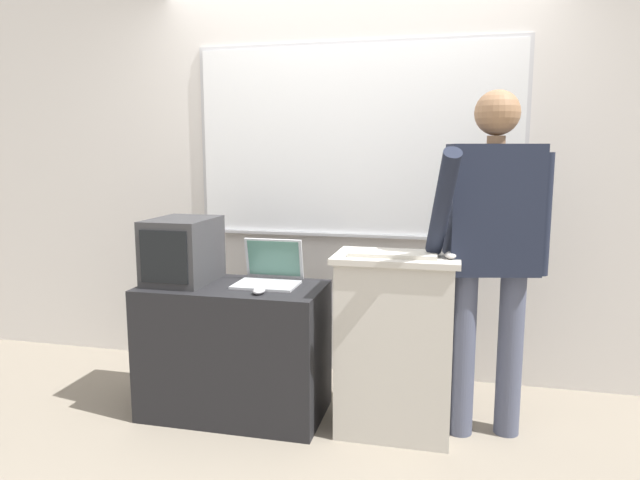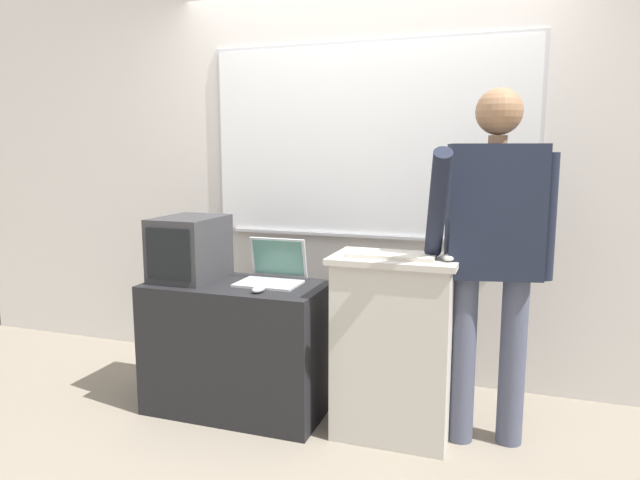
% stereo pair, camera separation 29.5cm
% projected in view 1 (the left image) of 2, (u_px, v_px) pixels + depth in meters
% --- Properties ---
extents(ground_plane, '(30.00, 30.00, 0.00)m').
position_uv_depth(ground_plane, '(306.00, 457.00, 2.80)').
color(ground_plane, gray).
extents(back_wall, '(6.40, 0.17, 2.96)m').
position_uv_depth(back_wall, '(353.00, 152.00, 3.73)').
color(back_wall, silver).
rests_on(back_wall, ground_plane).
extents(lectern_podium, '(0.64, 0.41, 0.96)m').
position_uv_depth(lectern_podium, '(395.00, 344.00, 3.00)').
color(lectern_podium, '#BCB7AD').
rests_on(lectern_podium, ground_plane).
extents(side_desk, '(1.01, 0.53, 0.75)m').
position_uv_depth(side_desk, '(235.00, 350.00, 3.23)').
color(side_desk, black).
rests_on(side_desk, ground_plane).
extents(person_presenter, '(0.62, 0.63, 1.78)m').
position_uv_depth(person_presenter, '(492.00, 239.00, 2.88)').
color(person_presenter, '#474C60').
rests_on(person_presenter, ground_plane).
extents(laptop, '(0.35, 0.30, 0.25)m').
position_uv_depth(laptop, '(270.00, 271.00, 3.21)').
color(laptop, '#B7BABF').
rests_on(laptop, side_desk).
extents(wireless_keyboard, '(0.44, 0.15, 0.02)m').
position_uv_depth(wireless_keyboard, '(393.00, 254.00, 2.88)').
color(wireless_keyboard, beige).
rests_on(wireless_keyboard, lectern_podium).
extents(computer_mouse_by_laptop, '(0.06, 0.10, 0.03)m').
position_uv_depth(computer_mouse_by_laptop, '(259.00, 291.00, 2.97)').
color(computer_mouse_by_laptop, '#BCBCC1').
rests_on(computer_mouse_by_laptop, side_desk).
extents(computer_mouse_by_keyboard, '(0.06, 0.10, 0.03)m').
position_uv_depth(computer_mouse_by_keyboard, '(451.00, 255.00, 2.82)').
color(computer_mouse_by_keyboard, silver).
rests_on(computer_mouse_by_keyboard, lectern_podium).
extents(crt_monitor, '(0.33, 0.45, 0.36)m').
position_uv_depth(crt_monitor, '(183.00, 250.00, 3.23)').
color(crt_monitor, '#333335').
rests_on(crt_monitor, side_desk).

